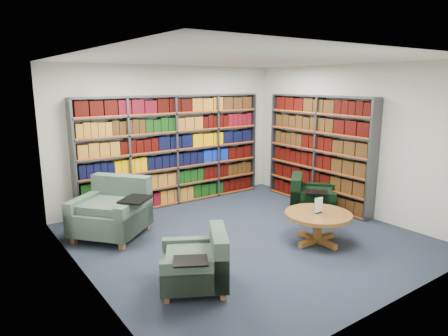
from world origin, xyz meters
TOP-DOWN VIEW (x-y plane):
  - room_shell at (0.00, 0.00)m, footprint 5.02×5.02m
  - bookshelf_back at (0.00, 2.34)m, footprint 4.00×0.28m
  - bookshelf_right at (2.34, 0.60)m, footprint 0.28×2.50m
  - chair_teal_left at (-1.67, 1.38)m, footprint 1.44×1.44m
  - chair_green_right at (1.72, 0.24)m, footprint 1.15×1.15m
  - chair_teal_front at (-1.44, -0.93)m, footprint 1.07×1.07m
  - coffee_table at (0.79, -0.81)m, footprint 1.03×1.03m

SIDE VIEW (x-z plane):
  - chair_teal_front at x=-1.44m, z-range -0.07..0.65m
  - chair_green_right at x=1.72m, z-range -0.07..0.67m
  - chair_teal_left at x=-1.67m, z-range -0.09..0.84m
  - coffee_table at x=0.79m, z-range 0.03..0.75m
  - bookshelf_back at x=0.00m, z-range 0.00..2.20m
  - bookshelf_right at x=2.34m, z-range 0.00..2.20m
  - room_shell at x=0.00m, z-range -0.01..2.81m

